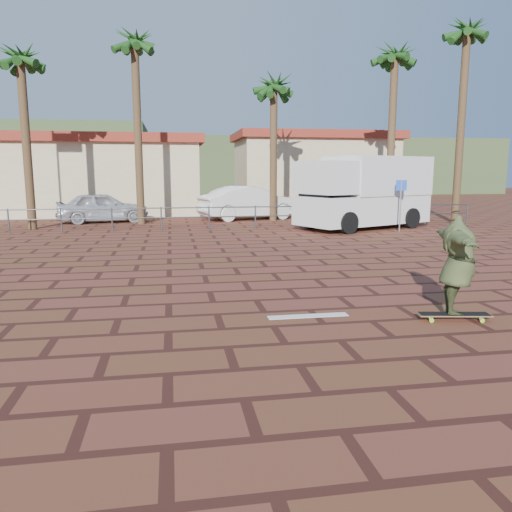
{
  "coord_description": "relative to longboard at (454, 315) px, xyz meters",
  "views": [
    {
      "loc": [
        -1.57,
        -9.21,
        2.46
      ],
      "look_at": [
        0.06,
        0.4,
        0.8
      ],
      "focal_mm": 35.0,
      "sensor_mm": 36.0,
      "label": 1
    }
  ],
  "objects": [
    {
      "name": "hill_front",
      "position": [
        -3.03,
        51.85,
        2.9
      ],
      "size": [
        70.0,
        18.0,
        6.0
      ],
      "primitive_type": "cube",
      "color": "#384C28",
      "rests_on": "ground"
    },
    {
      "name": "car_white",
      "position": [
        -0.59,
        18.21,
        0.77
      ],
      "size": [
        5.54,
        3.26,
        1.72
      ],
      "primitive_type": "imported",
      "rotation": [
        0.0,
        0.0,
        1.87
      ],
      "color": "white",
      "rests_on": "ground"
    },
    {
      "name": "palm_far_left",
      "position": [
        -10.53,
        15.35,
        6.73
      ],
      "size": [
        2.4,
        2.4,
        8.25
      ],
      "color": "brown",
      "rests_on": "ground"
    },
    {
      "name": "palm_right",
      "position": [
        5.97,
        15.85,
        7.48
      ],
      "size": [
        2.4,
        2.4,
        9.05
      ],
      "color": "brown",
      "rests_on": "ground"
    },
    {
      "name": "longboard",
      "position": [
        0.0,
        0.0,
        0.0
      ],
      "size": [
        1.23,
        0.47,
        0.12
      ],
      "rotation": [
        0.0,
        0.0,
        -0.18
      ],
      "color": "olive",
      "rests_on": "ground"
    },
    {
      "name": "street_sign",
      "position": [
        4.67,
        11.85,
        1.38
      ],
      "size": [
        0.41,
        0.19,
        2.11
      ],
      "rotation": [
        0.0,
        0.0,
        -0.36
      ],
      "color": "gray",
      "rests_on": "ground"
    },
    {
      "name": "palm_far_right",
      "position": [
        8.97,
        14.85,
        8.41
      ],
      "size": [
        2.4,
        2.4,
        10.05
      ],
      "color": "brown",
      "rests_on": "ground"
    },
    {
      "name": "building_east",
      "position": [
        4.97,
        25.85,
        2.44
      ],
      "size": [
        10.6,
        6.6,
        5.0
      ],
      "color": "beige",
      "rests_on": "ground"
    },
    {
      "name": "palm_center",
      "position": [
        0.47,
        17.35,
        6.26
      ],
      "size": [
        2.4,
        2.4,
        7.75
      ],
      "color": "brown",
      "rests_on": "ground"
    },
    {
      "name": "guardrail",
      "position": [
        -3.03,
        13.85,
        0.58
      ],
      "size": [
        24.06,
        0.06,
        1.0
      ],
      "color": "#47494F",
      "rests_on": "ground"
    },
    {
      "name": "car_silver",
      "position": [
        -7.89,
        17.85,
        0.64
      ],
      "size": [
        4.55,
        2.44,
        1.47
      ],
      "primitive_type": "imported",
      "rotation": [
        0.0,
        0.0,
        1.74
      ],
      "color": "#ADB0B4",
      "rests_on": "ground"
    },
    {
      "name": "building_west",
      "position": [
        -9.03,
        23.85,
        2.18
      ],
      "size": [
        12.6,
        7.6,
        4.5
      ],
      "color": "beige",
      "rests_on": "ground"
    },
    {
      "name": "skateboarder",
      "position": [
        0.0,
        0.0,
        0.84
      ],
      "size": [
        1.08,
        2.09,
        1.64
      ],
      "primitive_type": "imported",
      "rotation": [
        0.0,
        0.0,
        1.29
      ],
      "color": "#3C4726",
      "rests_on": "longboard"
    },
    {
      "name": "palm_left",
      "position": [
        -6.03,
        16.85,
        7.86
      ],
      "size": [
        2.4,
        2.4,
        9.45
      ],
      "color": "brown",
      "rests_on": "ground"
    },
    {
      "name": "paint_stripe",
      "position": [
        -2.33,
        0.65,
        -0.09
      ],
      "size": [
        1.4,
        0.22,
        0.01
      ],
      "primitive_type": "cube",
      "color": "white",
      "rests_on": "ground"
    },
    {
      "name": "campervan",
      "position": [
        3.7,
        13.37,
        1.53
      ],
      "size": [
        6.46,
        4.69,
        3.09
      ],
      "rotation": [
        0.0,
        0.0,
        0.42
      ],
      "color": "silver",
      "rests_on": "ground"
    },
    {
      "name": "ground",
      "position": [
        -3.03,
        1.85,
        -0.1
      ],
      "size": [
        120.0,
        120.0,
        0.0
      ],
      "primitive_type": "plane",
      "color": "brown",
      "rests_on": "ground"
    }
  ]
}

